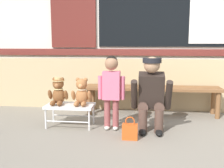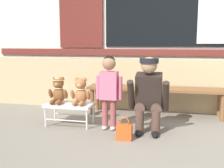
# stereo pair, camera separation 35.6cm
# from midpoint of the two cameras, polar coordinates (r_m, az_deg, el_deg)

# --- Properties ---
(ground_plane) EXTENTS (60.00, 60.00, 0.00)m
(ground_plane) POSITION_cam_midpoint_polar(r_m,az_deg,el_deg) (3.28, 15.23, -11.44)
(ground_plane) COLOR gray
(brick_low_wall) EXTENTS (7.22, 0.25, 0.85)m
(brick_low_wall) POSITION_cam_midpoint_polar(r_m,az_deg,el_deg) (4.57, 14.63, -0.28)
(brick_low_wall) COLOR tan
(brick_low_wall) RESTS_ON ground
(shop_facade) EXTENTS (7.37, 0.26, 3.44)m
(shop_facade) POSITION_cam_midpoint_polar(r_m,az_deg,el_deg) (5.07, 15.04, 15.39)
(shop_facade) COLOR silver
(shop_facade) RESTS_ON ground
(wooden_bench_long) EXTENTS (2.10, 0.40, 0.44)m
(wooden_bench_long) POSITION_cam_midpoint_polar(r_m,az_deg,el_deg) (4.21, 11.56, -1.63)
(wooden_bench_long) COLOR brown
(wooden_bench_long) RESTS_ON ground
(small_display_bench) EXTENTS (0.64, 0.36, 0.30)m
(small_display_bench) POSITION_cam_midpoint_polar(r_m,az_deg,el_deg) (3.67, -6.28, -4.70)
(small_display_bench) COLOR silver
(small_display_bench) RESTS_ON ground
(teddy_bear_with_hat) EXTENTS (0.28, 0.27, 0.36)m
(teddy_bear_with_hat) POSITION_cam_midpoint_polar(r_m,az_deg,el_deg) (3.69, -8.67, -1.42)
(teddy_bear_with_hat) COLOR brown
(teddy_bear_with_hat) RESTS_ON small_display_bench
(teddy_bear_plain) EXTENTS (0.28, 0.26, 0.36)m
(teddy_bear_plain) POSITION_cam_midpoint_polar(r_m,az_deg,el_deg) (3.59, -3.90, -1.77)
(teddy_bear_plain) COLOR #A86B3D
(teddy_bear_plain) RESTS_ON small_display_bench
(child_standing) EXTENTS (0.35, 0.18, 0.96)m
(child_standing) POSITION_cam_midpoint_polar(r_m,az_deg,el_deg) (3.41, 2.35, -0.11)
(child_standing) COLOR #994C4C
(child_standing) RESTS_ON ground
(adult_crouching) EXTENTS (0.50, 0.49, 0.95)m
(adult_crouching) POSITION_cam_midpoint_polar(r_m,az_deg,el_deg) (3.38, 10.98, -2.25)
(adult_crouching) COLOR brown
(adult_crouching) RESTS_ON ground
(handbag_on_ground) EXTENTS (0.18, 0.11, 0.27)m
(handbag_on_ground) POSITION_cam_midpoint_polar(r_m,az_deg,el_deg) (3.16, 5.90, -10.10)
(handbag_on_ground) COLOR #DB561E
(handbag_on_ground) RESTS_ON ground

